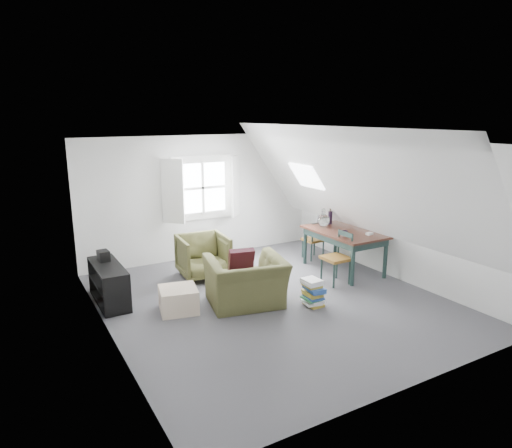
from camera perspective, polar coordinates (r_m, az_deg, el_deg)
floor at (r=7.37m, az=2.08°, el=-9.59°), size 5.50×5.50×0.00m
ceiling at (r=6.79m, az=2.26°, el=10.20°), size 5.50×5.50×0.00m
wall_back at (r=9.37m, az=-6.76°, el=3.34°), size 5.00×0.00×5.00m
wall_front at (r=4.96m, az=19.31°, el=-6.63°), size 5.00×0.00×5.00m
wall_left at (r=6.08m, az=-18.31°, el=-2.87°), size 0.00×5.50×5.50m
wall_right at (r=8.54m, az=16.58°, el=1.87°), size 0.00×5.50×5.50m
slope_left at (r=6.20m, az=-10.06°, el=2.93°), size 3.19×5.50×4.48m
slope_right at (r=7.79m, az=11.96°, el=4.99°), size 3.19×5.50×4.48m
dormer_window at (r=9.27m, az=-6.62°, el=4.49°), size 1.71×0.35×1.30m
skylight at (r=8.80m, az=6.32°, el=5.96°), size 0.35×0.75×0.47m
armchair_near at (r=7.25m, az=-1.26°, el=-10.01°), size 1.34×1.23×0.75m
armchair_far at (r=8.47m, az=-6.54°, el=-6.54°), size 0.90×0.93×0.78m
throw_pillow at (r=7.13m, az=-1.87°, el=-4.60°), size 0.43×0.31×0.41m
ottoman at (r=7.05m, az=-9.67°, el=-9.29°), size 0.65×0.65×0.36m
dining_table at (r=8.69m, az=10.95°, el=-1.49°), size 0.93×1.56×0.78m
demijohn at (r=8.88m, az=8.40°, el=0.54°), size 0.24×0.24×0.34m
vase_twigs at (r=9.11m, az=9.26°, el=0.86°), size 0.08×0.09×0.65m
cup at (r=8.29m, az=11.01°, el=-1.50°), size 0.13×0.13×0.10m
paper_box at (r=8.47m, az=13.99°, el=-1.19°), size 0.13×0.10×0.04m
dining_chair_far at (r=9.38m, az=7.27°, el=-1.92°), size 0.37×0.37×0.79m
dining_chair_near at (r=8.09m, az=10.16°, el=-4.07°), size 0.43×0.43×0.91m
media_shelf at (r=7.56m, az=-17.85°, el=-7.41°), size 0.40×1.20×0.61m
electronics_box at (r=7.70m, az=-18.53°, el=-3.83°), size 0.18×0.24×0.18m
magazine_stack at (r=7.18m, az=7.12°, el=-8.49°), size 0.32×0.38×0.42m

